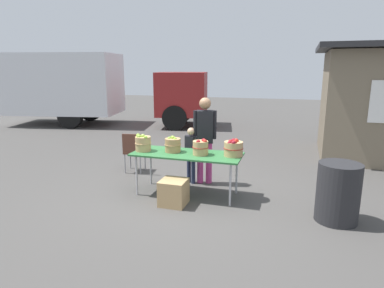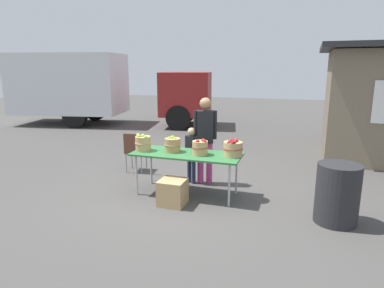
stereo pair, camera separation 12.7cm
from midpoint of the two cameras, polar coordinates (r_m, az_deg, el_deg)
name	(u,v)px [view 2 (the right image)]	position (r m, az deg, el deg)	size (l,w,h in m)	color
ground_plane	(187,194)	(5.98, -0.30, -8.58)	(40.00, 40.00, 0.00)	#474442
market_table	(187,156)	(5.76, -0.31, -2.04)	(1.90, 0.76, 0.75)	#2D6B38
apple_basket_green_0	(143,143)	(5.96, -7.86, 0.20)	(0.30, 0.30, 0.31)	tan
apple_basket_green_1	(173,145)	(5.83, -2.74, -0.11)	(0.29, 0.29, 0.29)	#A87F51
apple_basket_red_0	(200,147)	(5.62, 2.08, -0.57)	(0.28, 0.28, 0.28)	tan
apple_basket_red_1	(233,148)	(5.58, 7.72, -0.76)	(0.33, 0.33, 0.30)	tan
vendor_adult	(205,134)	(6.28, 2.87, 1.77)	(0.43, 0.30, 1.66)	#CC3F8C
child_customer	(191,151)	(6.35, 0.47, -1.18)	(0.27, 0.21, 1.10)	#262D4C
box_truck	(96,87)	(13.74, -15.97, 9.49)	(7.97, 3.65, 2.75)	silver
folding_chair	(135,149)	(7.16, -9.32, -0.86)	(0.45, 0.45, 0.86)	brown
trash_barrel	(337,194)	(5.25, 24.41, -7.81)	(0.61, 0.61, 0.87)	#262628
produce_crate	(173,192)	(5.48, -2.68, -8.30)	(0.42, 0.42, 0.42)	tan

